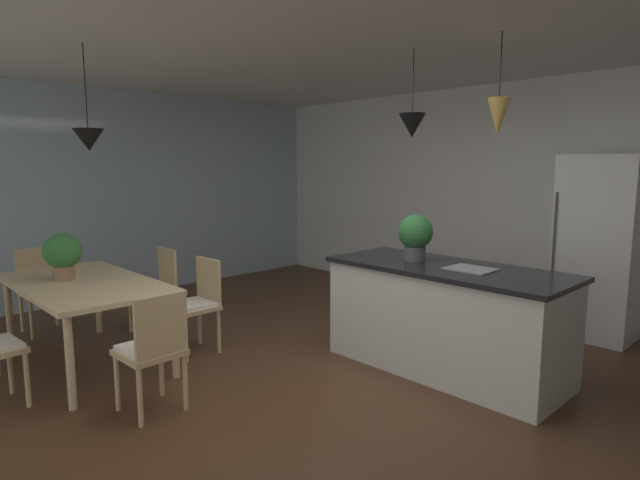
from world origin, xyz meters
The scene contains 16 objects.
ground_plane centered at (0.00, 0.00, -0.02)m, with size 10.00×8.40×0.04m, color #4C301E.
ceiling_slab centered at (0.00, 0.00, 2.76)m, with size 10.00×8.40×0.12m, color silver.
wall_back_kitchen centered at (0.00, 3.26, 1.35)m, with size 10.00×0.12×2.70m, color silver.
window_wall_left_glazing centered at (-4.06, 0.00, 1.35)m, with size 0.06×8.40×2.70m, color #9EB7C6.
dining_table centered at (-1.87, -1.15, 0.67)m, with size 1.79×0.97×0.74m.
chair_kitchen_end centered at (-0.60, -1.15, 0.47)m, with size 0.41×0.41×0.87m.
chair_far_right centered at (-1.47, -0.30, 0.47)m, with size 0.40×0.40×0.87m.
chair_window_end centered at (-3.14, -1.15, 0.47)m, with size 0.40×0.40×0.87m.
chair_far_left centered at (-2.27, -0.30, 0.47)m, with size 0.42×0.42×0.87m.
kitchen_island centered at (0.37, 0.99, 0.46)m, with size 2.01×0.85×0.91m.
refrigerator centered at (0.95, 2.86, 0.92)m, with size 0.73×0.67×1.83m.
pendant_over_table centered at (-1.74, -1.08, 1.94)m, with size 0.25×0.25×0.86m.
pendant_over_island_main centered at (-0.02, 0.99, 2.07)m, with size 0.23×0.23×0.74m.
pendant_over_island_aux centered at (0.76, 0.99, 2.09)m, with size 0.17×0.17×0.75m.
potted_plant_on_island centered at (0.04, 0.99, 1.13)m, with size 0.30×0.30×0.41m.
potted_plant_on_table centered at (-2.04, -1.25, 0.98)m, with size 0.31×0.31×0.41m.
Camera 1 is at (2.67, -2.70, 1.73)m, focal length 28.96 mm.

